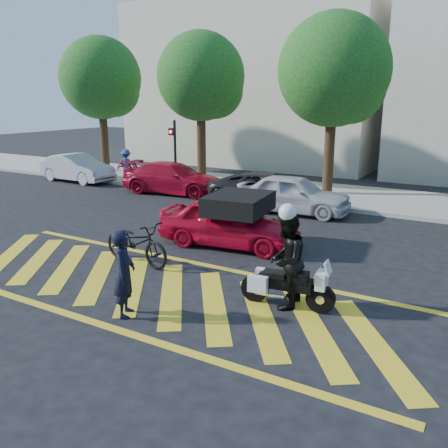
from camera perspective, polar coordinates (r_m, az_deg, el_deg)
The scene contains 18 objects.
ground at distance 10.92m, azimuth -8.45°, elevation -7.69°, with size 90.00×90.00×0.00m, color black.
sidewalk at distance 21.20m, azimuth 12.25°, elevation 3.47°, with size 60.00×5.00×0.15m, color #9E998E.
crosswalk at distance 10.94m, azimuth -8.61°, elevation -7.62°, with size 12.33×4.00×0.01m.
building_left at distance 32.20m, azimuth 3.99°, elevation 16.39°, with size 16.00×8.00×10.00m, color beige.
tree_far_left at distance 27.69m, azimuth -14.33°, elevation 16.32°, with size 4.40×4.40×7.41m.
tree_left at distance 23.62m, azimuth -2.46°, elevation 16.94°, with size 4.20×4.20×7.26m.
tree_center at distance 20.84m, azimuth 13.45°, elevation 17.11°, with size 4.60×4.60×7.56m.
signal_pole at distance 21.88m, azimuth -6.00°, elevation 8.97°, with size 0.28×0.43×3.20m.
officer_bike at distance 9.44m, azimuth -11.91°, elevation -5.89°, with size 0.63×0.41×1.73m, color black.
bicycle at distance 12.40m, azimuth -10.52°, elevation -2.20°, with size 0.75×2.16×1.14m, color black.
police_motorcycle at distance 9.83m, azimuth 7.43°, elevation -7.27°, with size 1.98×0.68×0.88m.
officer_moto at distance 9.65m, azimuth 7.47°, elevation -4.35°, with size 0.97×0.76×2.01m, color black.
red_convertible at distance 13.65m, azimuth 0.66°, elevation 0.22°, with size 1.65×4.10×1.40m, color #B90824.
parked_far_left at distance 25.50m, azimuth -17.27°, elevation 6.45°, with size 1.47×4.22×1.39m, color #A9ACB1.
parked_left at distance 21.44m, azimuth -6.12°, elevation 5.52°, with size 1.93×4.75×1.38m, color #A40A21.
parked_mid_left at distance 19.01m, azimuth 5.24°, elevation 4.20°, with size 2.14×4.64×1.29m, color black.
parked_mid_right at distance 17.77m, azimuth 8.34°, elevation 3.59°, with size 1.70×4.22×1.44m, color silver.
pedestrian_left at distance 24.54m, azimuth -11.66°, elevation 7.03°, with size 0.99×0.57×1.54m, color navy.
Camera 1 is at (6.42, -7.78, 4.17)m, focal length 38.00 mm.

